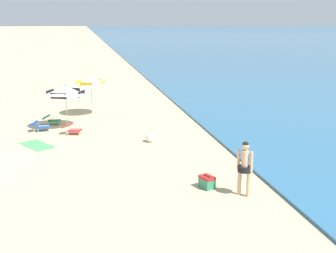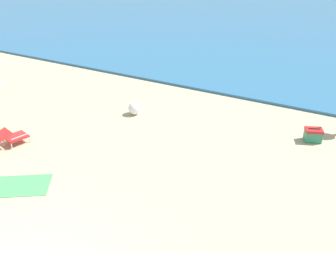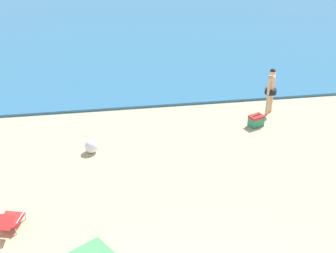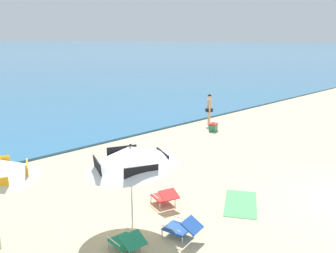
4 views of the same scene
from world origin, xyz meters
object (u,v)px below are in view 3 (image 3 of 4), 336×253
(beach_ball, at_px, (91,146))
(lounge_chair_beside_umbrella, at_px, (8,220))
(cooler_box, at_px, (256,121))
(person_standing_near_shore, at_px, (271,88))

(beach_ball, bearing_deg, lounge_chair_beside_umbrella, -120.84)
(cooler_box, relative_size, beach_ball, 1.36)
(lounge_chair_beside_umbrella, bearing_deg, beach_ball, 59.16)
(lounge_chair_beside_umbrella, height_order, person_standing_near_shore, person_standing_near_shore)
(lounge_chair_beside_umbrella, relative_size, beach_ball, 2.28)
(person_standing_near_shore, distance_m, cooler_box, 1.47)
(person_standing_near_shore, height_order, cooler_box, person_standing_near_shore)
(cooler_box, xyz_separation_m, beach_ball, (-5.69, -0.93, 0.01))
(cooler_box, bearing_deg, person_standing_near_shore, 49.61)
(lounge_chair_beside_umbrella, relative_size, cooler_box, 1.67)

